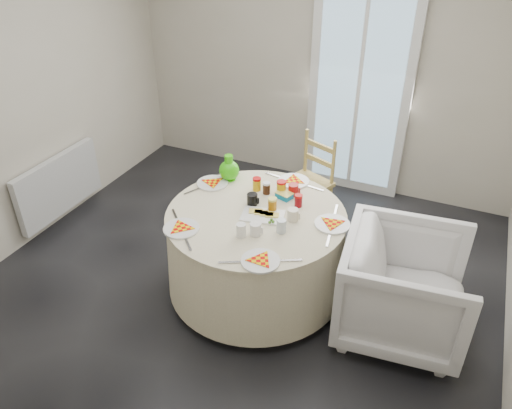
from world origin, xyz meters
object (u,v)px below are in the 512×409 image
at_px(wooden_chair, 307,179).
at_px(green_pitcher, 229,163).
at_px(radiator, 59,185).
at_px(armchair, 404,288).
at_px(table, 256,251).

bearing_deg(wooden_chair, green_pitcher, -99.38).
xyz_separation_m(wooden_chair, green_pitcher, (-0.44, -0.69, 0.40)).
distance_m(radiator, armchair, 3.21).
distance_m(table, green_pitcher, 0.74).
height_order(radiator, table, table).
bearing_deg(armchair, radiator, 81.55).
bearing_deg(armchair, wooden_chair, 39.94).
bearing_deg(green_pitcher, radiator, 173.81).
height_order(wooden_chair, green_pitcher, green_pitcher).
relative_size(wooden_chair, green_pitcher, 4.11).
relative_size(wooden_chair, armchair, 1.01).
bearing_deg(table, green_pitcher, 137.19).
relative_size(radiator, armchair, 1.16).
xyz_separation_m(armchair, green_pitcher, (-1.52, 0.36, 0.48)).
distance_m(wooden_chair, green_pitcher, 0.91).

